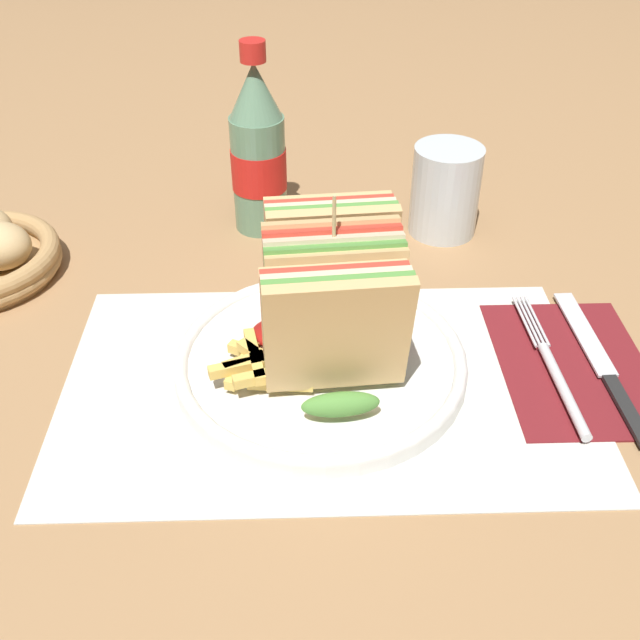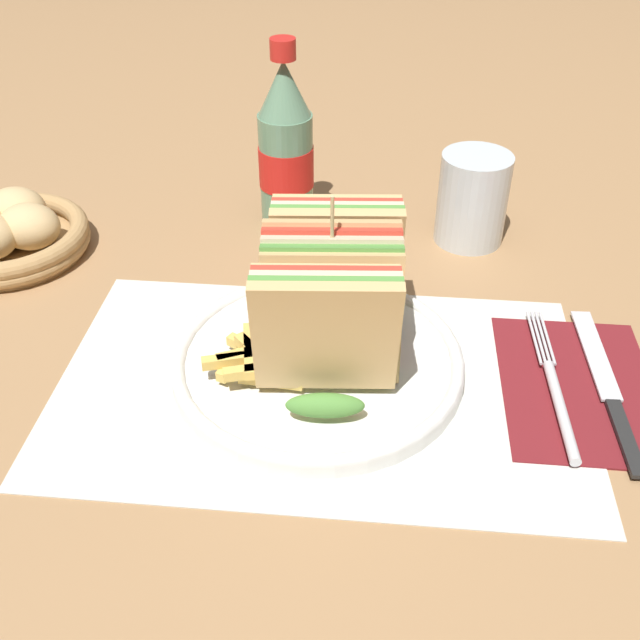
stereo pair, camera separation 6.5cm
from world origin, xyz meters
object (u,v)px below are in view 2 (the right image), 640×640
Objects in this scene: coke_bottle_near at (286,150)px; knife at (607,386)px; fork at (556,394)px; glass_near at (472,204)px; plate_main at (318,361)px; club_sandwich at (331,295)px; bread_basket at (6,235)px.

knife is at bearing -40.50° from coke_bottle_near.
fork is 0.27m from glass_near.
glass_near reaches higher than plate_main.
plate_main is 0.07m from club_sandwich.
coke_bottle_near is at bearing 175.20° from glass_near.
plate_main is at bearing 176.90° from knife.
knife is at bearing 17.59° from fork.
plate_main is 1.26× the size of club_sandwich.
bread_basket is (-0.36, 0.15, -0.05)m from club_sandwich.
knife is 0.99× the size of coke_bottle_near.
plate_main is at bearing -24.76° from bread_basket.
club_sandwich is 0.25m from knife.
club_sandwich is 1.05× the size of fork.
coke_bottle_near is (-0.07, 0.25, 0.02)m from club_sandwich.
club_sandwich is at bearing -74.02° from coke_bottle_near.
club_sandwich is 1.17× the size of bread_basket.
glass_near is (-0.10, 0.25, 0.04)m from knife.
fork is at bearing -162.41° from knife.
plate_main is 1.22× the size of coke_bottle_near.
fork reaches higher than knife.
glass_near is (0.15, 0.24, 0.03)m from plate_main.
fork is (0.20, -0.02, -0.00)m from plate_main.
glass_near is at bearing 58.86° from plate_main.
fork is 1.12× the size of bread_basket.
bread_basket is (-0.50, -0.08, -0.02)m from glass_near.
glass_near reaches higher than bread_basket.
fork is 0.39m from coke_bottle_near.
bread_basket is (-0.29, -0.09, -0.07)m from coke_bottle_near.
fork is (0.19, -0.03, -0.07)m from club_sandwich.
glass_near is at bearing 100.41° from fork.
coke_bottle_near is (-0.06, 0.26, 0.08)m from plate_main.
plate_main is 1.49× the size of bread_basket.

